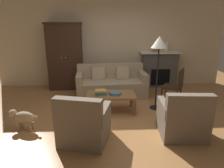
# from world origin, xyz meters

# --- Properties ---
(ground_plane) EXTENTS (9.60, 9.60, 0.00)m
(ground_plane) POSITION_xyz_m (0.00, 0.00, 0.00)
(ground_plane) COLOR #B27A47
(back_wall) EXTENTS (7.20, 0.10, 2.80)m
(back_wall) POSITION_xyz_m (0.00, 2.55, 1.40)
(back_wall) COLOR beige
(back_wall) RESTS_ON ground
(fireplace) EXTENTS (1.26, 0.48, 1.12)m
(fireplace) POSITION_xyz_m (1.55, 2.30, 0.57)
(fireplace) COLOR #4C4947
(fireplace) RESTS_ON ground
(armoire) EXTENTS (1.06, 0.57, 2.00)m
(armoire) POSITION_xyz_m (-1.40, 2.22, 1.00)
(armoire) COLOR #382319
(armoire) RESTS_ON ground
(couch) EXTENTS (1.97, 0.98, 0.86)m
(couch) POSITION_xyz_m (-0.03, 1.49, 0.32)
(couch) COLOR tan
(couch) RESTS_ON ground
(coffee_table) EXTENTS (1.10, 0.60, 0.42)m
(coffee_table) POSITION_xyz_m (-0.08, 0.39, 0.37)
(coffee_table) COLOR olive
(coffee_table) RESTS_ON ground
(fruit_bowl) EXTENTS (0.28, 0.28, 0.06)m
(fruit_bowl) POSITION_xyz_m (0.02, 0.36, 0.45)
(fruit_bowl) COLOR slate
(fruit_bowl) RESTS_ON coffee_table
(book_stack) EXTENTS (0.26, 0.20, 0.12)m
(book_stack) POSITION_xyz_m (-0.31, 0.34, 0.48)
(book_stack) COLOR #427A4C
(book_stack) RESTS_ON coffee_table
(mantel_vase_terracotta) EXTENTS (0.15, 0.15, 0.18)m
(mantel_vase_terracotta) POSITION_xyz_m (1.37, 2.28, 1.21)
(mantel_vase_terracotta) COLOR #A86042
(mantel_vase_terracotta) RESTS_ON fireplace
(mantel_vase_cream) EXTENTS (0.11, 0.11, 0.31)m
(mantel_vase_cream) POSITION_xyz_m (1.73, 2.28, 1.27)
(mantel_vase_cream) COLOR beige
(mantel_vase_cream) RESTS_ON fireplace
(armchair_near_left) EXTENTS (0.92, 0.92, 0.88)m
(armchair_near_left) POSITION_xyz_m (-0.58, -0.85, 0.32)
(armchair_near_left) COLOR #756656
(armchair_near_left) RESTS_ON ground
(armchair_near_right) EXTENTS (0.83, 0.82, 0.88)m
(armchair_near_right) POSITION_xyz_m (1.15, -0.73, 0.32)
(armchair_near_right) COLOR #756656
(armchair_near_right) RESTS_ON ground
(side_chair_wooden) EXTENTS (0.61, 0.61, 0.90)m
(side_chair_wooden) POSITION_xyz_m (1.55, 0.78, 0.51)
(side_chair_wooden) COLOR #382319
(side_chair_wooden) RESTS_ON ground
(floor_lamp) EXTENTS (0.36, 0.36, 1.70)m
(floor_lamp) POSITION_xyz_m (0.99, 0.51, 1.47)
(floor_lamp) COLOR black
(floor_lamp) RESTS_ON ground
(dog) EXTENTS (0.56, 0.28, 0.39)m
(dog) POSITION_xyz_m (-1.78, -0.37, 0.25)
(dog) COLOR tan
(dog) RESTS_ON ground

